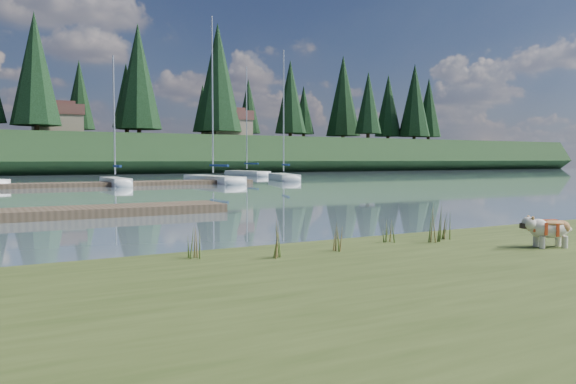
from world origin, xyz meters
TOP-DOWN VIEW (x-y plane):
  - ground at (0.00, 30.00)m, footprint 200.00×200.00m
  - bank at (0.00, -6.00)m, footprint 60.00×9.00m
  - ridge at (0.00, 73.00)m, footprint 200.00×20.00m
  - bulldog at (4.92, -4.12)m, footprint 0.91×0.62m
  - dock_far at (2.00, 30.00)m, footprint 26.00×2.20m
  - sailboat_bg_2 at (4.91, 31.09)m, footprint 1.22×6.06m
  - sailboat_bg_3 at (12.73, 32.41)m, footprint 2.27×9.19m
  - sailboat_bg_4 at (20.61, 34.50)m, footprint 3.85×8.05m
  - sailboat_bg_5 at (23.23, 48.60)m, footprint 2.30×8.87m
  - weed_0 at (0.34, -2.74)m, footprint 0.17×0.14m
  - weed_1 at (1.44, -2.66)m, footprint 0.17×0.14m
  - weed_2 at (3.61, -2.73)m, footprint 0.17×0.14m
  - weed_3 at (-0.84, -2.17)m, footprint 0.17×0.14m
  - weed_4 at (2.81, -2.30)m, footprint 0.17×0.14m
  - weed_5 at (4.08, -2.52)m, footprint 0.17×0.14m
  - mud_lip at (0.00, -1.60)m, footprint 60.00×0.50m
  - conifer_4 at (3.00, 66.00)m, footprint 6.16×6.16m
  - conifer_5 at (15.00, 70.00)m, footprint 3.96×3.96m
  - conifer_6 at (28.00, 68.00)m, footprint 7.04×7.04m
  - conifer_7 at (42.00, 71.00)m, footprint 5.28×5.28m
  - conifer_8 at (55.00, 67.00)m, footprint 4.62×4.62m
  - conifer_9 at (68.00, 70.00)m, footprint 5.94×5.94m
  - house_1 at (6.00, 71.00)m, footprint 6.30×5.30m
  - house_2 at (30.00, 69.00)m, footprint 6.30×5.30m

SIDE VIEW (x-z plane):
  - ground at x=0.00m, z-range 0.00..0.00m
  - mud_lip at x=0.00m, z-range 0.00..0.14m
  - dock_far at x=2.00m, z-range 0.00..0.30m
  - bank at x=0.00m, z-range 0.00..0.35m
  - sailboat_bg_5 at x=23.23m, z-range -5.91..6.54m
  - sailboat_bg_3 at x=12.73m, z-range -6.30..6.95m
  - sailboat_bg_4 at x=20.61m, z-range -5.53..6.18m
  - sailboat_bg_2 at x=4.91m, z-range -4.32..4.99m
  - weed_4 at x=2.81m, z-range 0.32..0.73m
  - weed_1 at x=1.44m, z-range 0.31..0.84m
  - weed_3 at x=-0.84m, z-range 0.30..0.88m
  - weed_0 at x=0.34m, z-range 0.30..0.97m
  - weed_5 at x=4.08m, z-range 0.29..0.98m
  - weed_2 at x=3.61m, z-range 0.29..1.01m
  - bulldog at x=4.92m, z-range 0.42..0.96m
  - ridge at x=0.00m, z-range 0.00..5.00m
  - house_1 at x=6.00m, z-range 4.99..9.64m
  - house_2 at x=30.00m, z-range 4.99..9.64m
  - conifer_5 at x=15.00m, z-range 5.65..16.00m
  - conifer_8 at x=55.00m, z-range 5.62..17.40m
  - conifer_7 at x=42.00m, z-range 5.59..18.79m
  - conifer_9 at x=68.00m, z-range 5.55..20.18m
  - conifer_4 at x=3.00m, z-range 5.54..20.64m
  - conifer_6 at x=28.00m, z-range 5.49..22.49m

